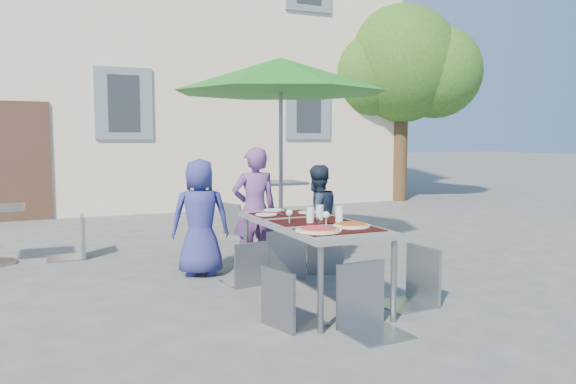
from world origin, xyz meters
name	(u,v)px	position (x,y,z in m)	size (l,w,h in m)	color
ground	(262,336)	(0.00, 0.00, 0.00)	(90.00, 90.00, 0.00)	#4C4C4F
building	(100,8)	(0.00, 11.50, 4.85)	(13.60, 8.20, 11.10)	beige
tree	(402,66)	(6.55, 7.54, 3.25)	(3.60, 3.00, 4.70)	#46321E
dining_table	(311,227)	(0.79, 0.74, 0.70)	(0.80, 1.85, 0.76)	#4E4F54
pizza_near_left	(318,229)	(0.59, 0.19, 0.77)	(0.39, 0.39, 0.03)	white
pizza_near_right	(352,225)	(0.96, 0.29, 0.77)	(0.32, 0.32, 0.03)	white
glassware	(320,214)	(0.83, 0.64, 0.83)	(0.52, 0.40, 0.15)	silver
place_settings	(283,212)	(0.77, 1.37, 0.76)	(0.72, 0.54, 0.01)	white
child_0	(200,217)	(0.08, 2.09, 0.65)	(0.64, 0.41, 1.30)	navy
child_1	(255,210)	(0.69, 2.01, 0.71)	(0.52, 0.34, 1.42)	#693E80
child_2	(317,216)	(1.45, 1.95, 0.61)	(0.59, 0.34, 1.21)	#1B273D
chair_0	(247,236)	(0.41, 1.48, 0.51)	(0.44, 0.45, 0.88)	gray
chair_1	(282,222)	(0.84, 1.56, 0.62)	(0.49, 0.50, 1.05)	gray
chair_2	(324,226)	(1.40, 1.65, 0.54)	(0.53, 0.53, 0.92)	gray
chair_3	(287,262)	(0.27, 0.13, 0.54)	(0.51, 0.51, 0.92)	gray
chair_4	(415,241)	(1.59, 0.23, 0.59)	(0.48, 0.48, 1.00)	#939B9F
chair_5	(369,257)	(0.82, -0.22, 0.60)	(0.48, 0.48, 1.02)	gray
patio_umbrella	(281,77)	(1.46, 3.06, 2.34)	(2.88, 2.88, 2.60)	#929599
bg_chair_r_0	(73,211)	(-1.16, 3.64, 0.60)	(0.47, 0.46, 1.02)	gray
cafe_table_1	(280,195)	(2.20, 4.82, 0.56)	(0.74, 0.74, 0.79)	#929599
bg_chair_l_1	(237,199)	(1.28, 4.41, 0.57)	(0.56, 0.55, 0.97)	gray
bg_chair_r_1	(322,195)	(2.78, 4.41, 0.58)	(0.44, 0.44, 0.98)	#939A9E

